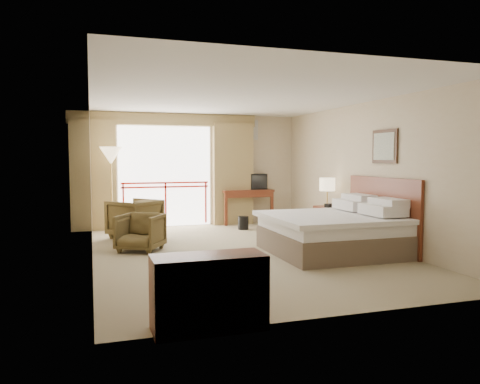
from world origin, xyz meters
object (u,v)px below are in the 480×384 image
object	(u,v)px
tv	(257,182)
armchair_far	(135,238)
side_table	(131,225)
dresser	(209,292)
wastebasket	(243,223)
table_lamp	(327,185)
armchair_near	(141,251)
floor_lamp	(111,159)
desk	(245,197)
nightstand	(328,222)
bed	(334,231)

from	to	relation	value
tv	armchair_far	size ratio (longest dim) A/B	0.49
side_table	dresser	world-z (taller)	dresser
wastebasket	table_lamp	bearing A→B (deg)	-46.32
armchair_near	floor_lamp	bearing A→B (deg)	129.78
armchair_near	side_table	xyz separation A→B (m)	(-0.09, 0.86, 0.35)
side_table	floor_lamp	bearing A→B (deg)	101.78
desk	tv	distance (m)	0.49
table_lamp	armchair_near	distance (m)	4.05
floor_lamp	dresser	world-z (taller)	floor_lamp
tv	armchair_near	bearing A→B (deg)	-118.83
armchair_near	dresser	xyz separation A→B (m)	(0.24, -4.06, 0.36)
nightstand	dresser	distance (m)	5.70
armchair_near	side_table	size ratio (longest dim) A/B	1.43
nightstand	table_lamp	world-z (taller)	table_lamp
desk	wastebasket	xyz separation A→B (m)	(-0.38, -1.02, -0.51)
nightstand	floor_lamp	bearing A→B (deg)	156.54
bed	table_lamp	xyz separation A→B (m)	(0.70, 1.58, 0.71)
bed	floor_lamp	world-z (taller)	floor_lamp
tv	armchair_near	xyz separation A→B (m)	(-3.19, -2.77, -1.05)
wastebasket	floor_lamp	xyz separation A→B (m)	(-2.90, 0.49, 1.47)
armchair_far	dresser	xyz separation A→B (m)	(0.22, -5.47, 0.36)
bed	armchair_far	xyz separation A→B (m)	(-3.16, 2.62, -0.38)
desk	wastebasket	bearing A→B (deg)	-110.73
nightstand	armchair_far	distance (m)	4.02
table_lamp	armchair_far	bearing A→B (deg)	164.89
nightstand	dresser	world-z (taller)	dresser
table_lamp	armchair_far	size ratio (longest dim) A/B	0.65
tv	side_table	size ratio (longest dim) A/B	0.85
side_table	floor_lamp	xyz separation A→B (m)	(-0.30, 1.44, 1.27)
side_table	nightstand	bearing A→B (deg)	-7.75
desk	armchair_near	bearing A→B (deg)	-135.84
nightstand	armchair_near	xyz separation A→B (m)	(-3.88, -0.32, -0.32)
bed	nightstand	xyz separation A→B (m)	(0.70, 1.53, -0.06)
desk	table_lamp	bearing A→B (deg)	-68.21
tv	side_table	xyz separation A→B (m)	(-3.28, -1.90, -0.70)
wastebasket	side_table	size ratio (longest dim) A/B	0.59
desk	tv	world-z (taller)	tv
bed	wastebasket	distance (m)	3.10
desk	side_table	xyz separation A→B (m)	(-2.98, -1.97, -0.31)
table_lamp	side_table	xyz separation A→B (m)	(-3.97, 0.49, -0.73)
wastebasket	armchair_far	size ratio (longest dim) A/B	0.34
bed	armchair_near	size ratio (longest dim) A/B	2.91
table_lamp	dresser	world-z (taller)	table_lamp
nightstand	desk	world-z (taller)	desk
desk	dresser	distance (m)	7.39
nightstand	side_table	distance (m)	4.01
floor_lamp	nightstand	bearing A→B (deg)	-24.83
nightstand	side_table	bearing A→B (deg)	173.62
armchair_far	armchair_near	world-z (taller)	armchair_far
bed	floor_lamp	bearing A→B (deg)	135.56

